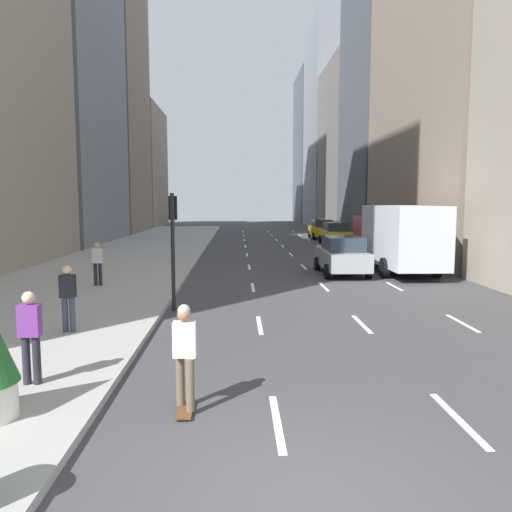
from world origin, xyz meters
name	(u,v)px	position (x,y,z in m)	size (l,w,h in m)	color
ground_plane	(309,501)	(0.00, 0.00, 0.00)	(160.00, 160.00, 0.00)	#3D3D3F
sidewalk_left	(141,252)	(-7.00, 27.00, 0.07)	(8.00, 66.00, 0.15)	#9E9E99
lane_markings	(297,260)	(2.60, 23.00, 0.01)	(5.72, 56.00, 0.01)	white
building_row_left	(49,27)	(-14.00, 31.90, 15.54)	(6.00, 69.71, 37.40)	gray
building_row_right	(385,70)	(12.00, 38.68, 14.62)	(6.00, 82.69, 37.11)	gray
taxi_lead	(322,229)	(6.80, 39.39, 0.88)	(2.02, 4.40, 1.87)	yellow
taxi_second	(335,233)	(6.80, 33.17, 0.88)	(2.02, 4.40, 1.87)	yellow
sedan_black_near	(342,255)	(4.00, 17.32, 0.90)	(2.02, 4.45, 1.77)	#9EA0A5
box_truck	(396,236)	(6.80, 18.33, 1.71)	(2.58, 8.40, 3.15)	maroon
skateboarder	(185,353)	(-1.63, 2.45, 0.96)	(0.36, 0.80, 1.75)	brown
pedestrian_near_curb	(30,333)	(-4.41, 3.38, 1.07)	(0.36, 0.22, 1.65)	#23232D
pedestrian_mid_block	(68,295)	(-4.94, 6.92, 1.07)	(0.36, 0.22, 1.65)	#383D51
pedestrian_far_walking	(97,262)	(-6.13, 13.80, 1.07)	(0.36, 0.22, 1.65)	#23232D
traffic_light_pole	(173,232)	(-2.75, 9.96, 2.41)	(0.24, 0.42, 3.60)	black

